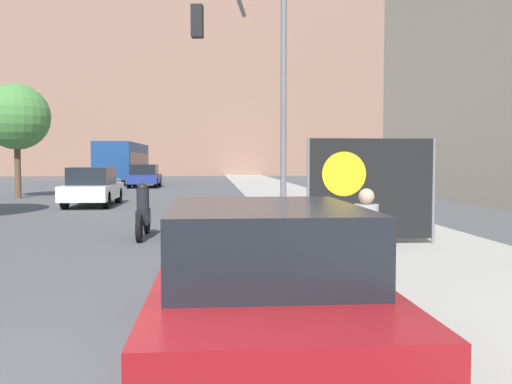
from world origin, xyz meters
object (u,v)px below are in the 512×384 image
(parked_car_curbside, at_px, (263,279))
(car_on_road_nearest, at_px, (93,187))
(street_tree_midblock, at_px, (17,117))
(seated_protester, at_px, (366,230))
(protest_banner, at_px, (370,189))
(city_bus_on_road, at_px, (124,160))
(motorcycle_on_road, at_px, (143,214))
(traffic_light_pole, at_px, (252,70))
(car_on_road_midblock, at_px, (97,181))
(car_on_road_distant, at_px, (144,176))
(jogger_on_sidewalk, at_px, (375,194))

(parked_car_curbside, bearing_deg, car_on_road_nearest, 106.09)
(parked_car_curbside, relative_size, street_tree_midblock, 0.83)
(seated_protester, relative_size, protest_banner, 0.49)
(protest_banner, xyz_separation_m, city_bus_on_road, (-9.72, 33.89, 0.55))
(protest_banner, distance_m, street_tree_midblock, 20.46)
(protest_banner, height_order, motorcycle_on_road, protest_banner)
(traffic_light_pole, bearing_deg, protest_banner, -65.28)
(car_on_road_midblock, bearing_deg, car_on_road_nearest, -80.19)
(traffic_light_pole, xyz_separation_m, motorcycle_on_road, (-2.62, -2.03, -3.57))
(parked_car_curbside, xyz_separation_m, car_on_road_nearest, (-4.96, 17.18, 0.05))
(motorcycle_on_road, relative_size, street_tree_midblock, 0.40)
(motorcycle_on_road, bearing_deg, protest_banner, -26.07)
(parked_car_curbside, xyz_separation_m, city_bus_on_road, (-7.11, 39.59, 1.07))
(protest_banner, relative_size, car_on_road_distant, 0.61)
(car_on_road_distant, bearing_deg, parked_car_curbside, -81.70)
(seated_protester, bearing_deg, street_tree_midblock, 111.04)
(motorcycle_on_road, bearing_deg, car_on_road_midblock, 104.50)
(seated_protester, xyz_separation_m, protest_banner, (0.94, 3.10, 0.41))
(car_on_road_midblock, bearing_deg, jogger_on_sidewalk, -62.99)
(traffic_light_pole, relative_size, street_tree_midblock, 1.14)
(protest_banner, xyz_separation_m, motorcycle_on_road, (-4.59, 2.25, -0.67))
(parked_car_curbside, bearing_deg, traffic_light_pole, 86.33)
(jogger_on_sidewalk, height_order, protest_banner, protest_banner)
(seated_protester, xyz_separation_m, street_tree_midblock, (-11.00, 19.52, 2.93))
(car_on_road_distant, height_order, city_bus_on_road, city_bus_on_road)
(car_on_road_midblock, height_order, city_bus_on_road, city_bus_on_road)
(protest_banner, distance_m, car_on_road_distant, 27.43)
(traffic_light_pole, distance_m, car_on_road_midblock, 15.96)
(parked_car_curbside, height_order, car_on_road_midblock, parked_car_curbside)
(parked_car_curbside, relative_size, city_bus_on_road, 0.36)
(motorcycle_on_road, bearing_deg, jogger_on_sidewalk, -18.55)
(car_on_road_nearest, distance_m, city_bus_on_road, 22.53)
(parked_car_curbside, height_order, motorcycle_on_road, parked_car_curbside)
(car_on_road_nearest, xyz_separation_m, street_tree_midblock, (-4.38, 4.93, 2.99))
(car_on_road_nearest, relative_size, car_on_road_distant, 1.05)
(city_bus_on_road, xyz_separation_m, street_tree_midblock, (-2.23, -17.47, 1.98))
(seated_protester, distance_m, street_tree_midblock, 22.60)
(traffic_light_pole, distance_m, street_tree_midblock, 15.72)
(car_on_road_nearest, relative_size, street_tree_midblock, 0.82)
(jogger_on_sidewalk, distance_m, protest_banner, 0.69)
(jogger_on_sidewalk, height_order, city_bus_on_road, city_bus_on_road)
(traffic_light_pole, distance_m, car_on_road_distant, 23.04)
(car_on_road_midblock, xyz_separation_m, city_bus_on_road, (-0.97, 15.57, 1.07))
(car_on_road_distant, bearing_deg, seated_protester, -77.87)
(motorcycle_on_road, bearing_deg, street_tree_midblock, 117.44)
(protest_banner, bearing_deg, motorcycle_on_road, 153.93)
(parked_car_curbside, bearing_deg, seated_protester, 57.30)
(motorcycle_on_road, bearing_deg, car_on_road_distant, 96.38)
(protest_banner, bearing_deg, street_tree_midblock, 126.05)
(protest_banner, distance_m, traffic_light_pole, 5.53)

